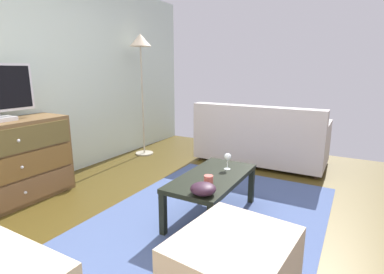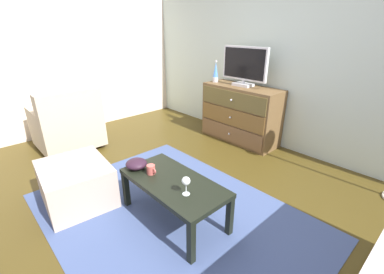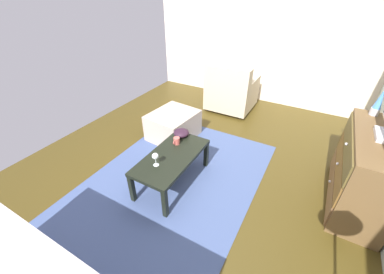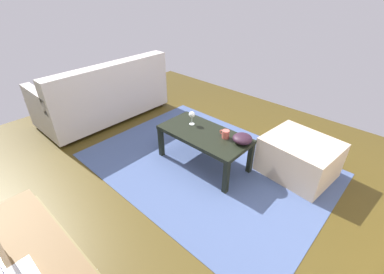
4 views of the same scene
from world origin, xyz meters
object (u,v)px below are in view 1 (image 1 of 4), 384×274
object	(u,v)px
mug	(209,180)
ottoman	(233,269)
wine_glass	(228,157)
bowl_decorative	(203,189)
couch_large	(260,140)
coffee_table	(212,181)
standing_lamp	(141,52)
dresser	(8,163)

from	to	relation	value
mug	ottoman	distance (m)	0.82
wine_glass	bowl_decorative	xyz separation A→B (m)	(-0.63, -0.07, -0.07)
couch_large	ottoman	world-z (taller)	couch_large
coffee_table	wine_glass	xyz separation A→B (m)	(0.23, -0.05, 0.17)
ottoman	standing_lamp	world-z (taller)	standing_lamp
bowl_decorative	ottoman	bearing A→B (deg)	-136.25
dresser	couch_large	bearing A→B (deg)	-35.16
mug	standing_lamp	bearing A→B (deg)	50.86
couch_large	bowl_decorative	bearing A→B (deg)	-174.23
coffee_table	mug	bearing A→B (deg)	-161.78
wine_glass	ottoman	size ratio (longest dim) A/B	0.22
mug	dresser	bearing A→B (deg)	104.56
coffee_table	bowl_decorative	size ratio (longest dim) A/B	5.00
coffee_table	couch_large	world-z (taller)	couch_large
wine_glass	ottoman	xyz separation A→B (m)	(-1.08, -0.50, -0.31)
mug	couch_large	distance (m)	2.04
dresser	ottoman	xyz separation A→B (m)	(-0.12, -2.45, -0.22)
dresser	bowl_decorative	size ratio (longest dim) A/B	5.98
mug	standing_lamp	xyz separation A→B (m)	(1.57, 1.93, 1.14)
dresser	ottoman	distance (m)	2.46
dresser	standing_lamp	bearing A→B (deg)	-1.33
couch_large	ottoman	xyz separation A→B (m)	(-2.66, -0.65, -0.13)
wine_glass	standing_lamp	bearing A→B (deg)	59.53
wine_glass	mug	world-z (taller)	wine_glass
coffee_table	standing_lamp	size ratio (longest dim) A/B	0.54
ottoman	standing_lamp	xyz separation A→B (m)	(2.20, 2.40, 1.38)
coffee_table	standing_lamp	xyz separation A→B (m)	(1.34, 1.85, 1.23)
wine_glass	bowl_decorative	size ratio (longest dim) A/B	0.79
coffee_table	bowl_decorative	xyz separation A→B (m)	(-0.40, -0.12, 0.10)
dresser	coffee_table	bearing A→B (deg)	-68.84
coffee_table	couch_large	distance (m)	1.81
dresser	couch_large	xyz separation A→B (m)	(2.55, -1.79, -0.08)
couch_large	ottoman	distance (m)	2.75
ottoman	standing_lamp	size ratio (longest dim) A/B	0.38
mug	couch_large	bearing A→B (deg)	5.11
mug	ottoman	size ratio (longest dim) A/B	0.16
dresser	bowl_decorative	bearing A→B (deg)	-80.65
wine_glass	dresser	bearing A→B (deg)	116.23
wine_glass	bowl_decorative	bearing A→B (deg)	-174.04
wine_glass	mug	size ratio (longest dim) A/B	1.38
couch_large	standing_lamp	xyz separation A→B (m)	(-0.47, 1.74, 1.25)
wine_glass	coffee_table	bearing A→B (deg)	167.56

